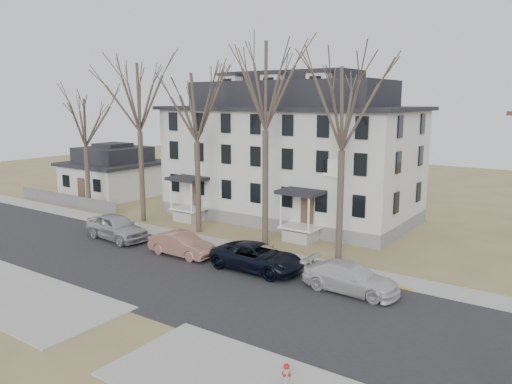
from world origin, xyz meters
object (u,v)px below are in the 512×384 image
Objects in this scene: car_tan at (182,245)px; boarding_house at (290,153)px; tree_center at (266,79)px; tree_mid_left at (196,102)px; bicycle_left at (194,214)px; tree_bungalow at (84,119)px; car_white at (351,279)px; fire_hydrant at (286,374)px; car_silver at (117,227)px; small_house at (114,174)px; car_navy at (258,258)px; tree_far_left at (138,92)px; tree_mid_right at (343,103)px.

boarding_house is at bearing 0.10° from car_tan.
tree_mid_left is at bearing 180.00° from tree_center.
tree_mid_left is 10.70m from car_tan.
car_tan is 2.73× the size of bicycle_left.
boarding_house is at bearing -30.72° from bicycle_left.
tree_bungalow reaches higher than car_white.
tree_center is 20.13m from fire_hydrant.
car_silver reaches higher than car_white.
car_navy is at bearing -23.02° from small_house.
small_house is 27.85m from car_navy.
car_white is (27.39, -4.64, -7.38)m from tree_bungalow.
car_tan is (9.09, -5.15, -9.60)m from tree_far_left.
car_tan is at bearing 92.93° from car_white.
tree_bungalow is 18.44m from car_tan.
tree_far_left reaches higher than car_tan.
tree_mid_right is 17.86m from car_silver.
car_tan is at bearing -85.68° from car_silver.
tree_mid_left is at bearing 72.44° from car_white.
boarding_house reaches higher than car_silver.
tree_bungalow is (-16.00, -8.15, 2.74)m from boarding_house.
car_navy is at bearing 90.71° from car_white.
tree_bungalow is 13.11m from car_silver.
tree_far_left is 18.08× the size of fire_hydrant.
bicycle_left is 25.08m from fire_hydrant.
fire_hydrant is (33.07, -19.95, -1.87)m from small_house.
car_tan is 11.31m from car_white.
car_tan is at bearing -29.55° from tree_far_left.
tree_mid_left is at bearing -27.51° from car_silver.
car_white is (11.39, -12.79, -4.64)m from boarding_house.
car_navy is 5.79m from car_white.
tree_mid_right is 24.54m from tree_bungalow.
tree_mid_left is at bearing 180.00° from tree_mid_right.
tree_bungalow is at bearing 121.04° from bicycle_left.
tree_mid_right is 2.40× the size of car_silver.
tree_bungalow is 28.74m from car_white.
tree_far_left reaches higher than tree_mid_right.
bicycle_left is at bearing 137.54° from tree_mid_left.
tree_center is at bearing 61.37° from car_white.
bicycle_left is at bearing -14.10° from small_house.
tree_center reaches higher than car_white.
tree_mid_left is 10.56m from car_silver.
tree_bungalow is 1.92× the size of car_navy.
car_silver is 21.23m from fire_hydrant.
car_navy is (5.59, -12.83, -4.60)m from boarding_house.
car_tan is (-8.41, -5.15, -8.86)m from tree_mid_right.
tree_bungalow reaches higher than car_tan.
boarding_house is 4.59× the size of car_tan.
tree_mid_right is 17.28m from bicycle_left.
tree_bungalow is 2.38× the size of car_tan.
car_white is (20.39, -4.64, -9.61)m from tree_far_left.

